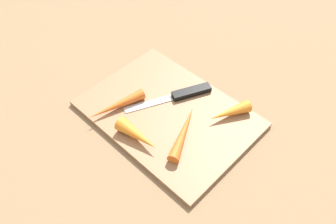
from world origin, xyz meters
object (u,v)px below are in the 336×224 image
Objects in this scene: cutting_board at (168,114)px; carrot_short at (138,135)px; carrot_long at (116,106)px; carrot_longest at (183,132)px; carrot_shortest at (229,112)px; knife at (185,93)px.

cutting_board is 0.10m from carrot_short.
carrot_long is 0.94× the size of carrot_longest.
carrot_shortest reaches higher than cutting_board.
carrot_longest is 0.11m from carrot_shortest.
carrot_short reaches higher than carrot_shortest.
cutting_board is 2.55× the size of carrot_longest.
knife is (0.01, -0.06, 0.01)m from cutting_board.
carrot_shortest is at bearing -141.64° from cutting_board.
carrot_shortest is at bearing 123.70° from knife.
carrot_shortest is 0.20m from carrot_short.
carrot_short is (-0.02, 0.16, 0.01)m from knife.
knife is 0.16m from carrot_long.
carrot_longest is at bearing 66.19° from knife.
knife is 1.34× the size of carrot_longest.
cutting_board is 0.07m from carrot_longest.
carrot_shortest is 0.95× the size of carrot_short.
carrot_shortest is (-0.04, -0.11, 0.00)m from carrot_longest.
carrot_long is at bearing 81.96° from carrot_longest.
cutting_board is at bearing 143.15° from carrot_long.
carrot_short is (-0.01, 0.10, 0.02)m from cutting_board.
knife is 0.11m from carrot_shortest.
carrot_long is 0.16m from carrot_longest.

